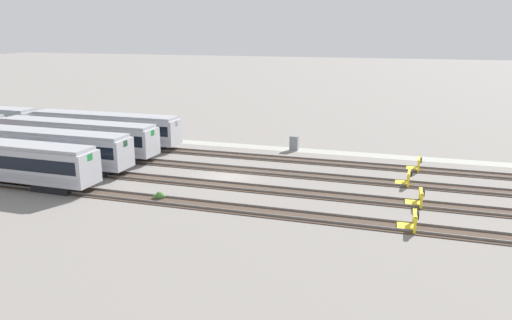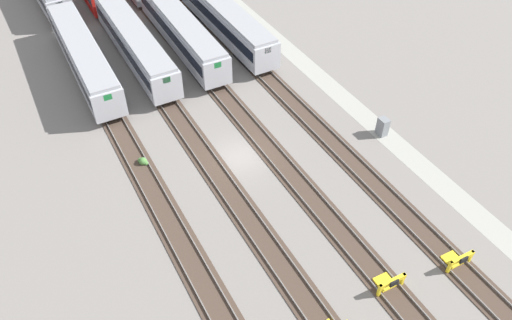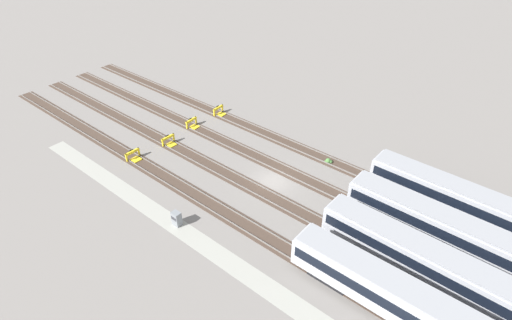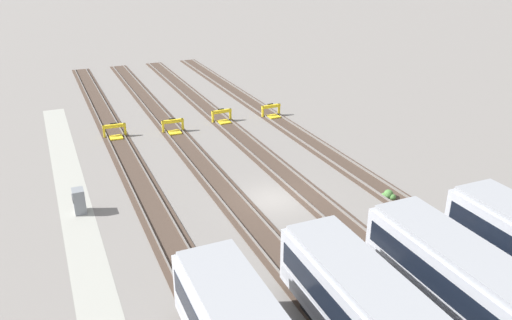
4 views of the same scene
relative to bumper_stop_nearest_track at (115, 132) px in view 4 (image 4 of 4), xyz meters
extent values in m
plane|color=gray|center=(16.11, 7.56, -0.51)|extent=(400.00, 400.00, 0.00)
cube|color=#9E9E93|center=(16.11, -4.53, -0.51)|extent=(54.00, 2.00, 0.01)
cube|color=#47382D|center=(16.11, 0.01, -0.48)|extent=(90.00, 2.23, 0.06)
cube|color=slate|center=(16.11, 0.73, -0.38)|extent=(90.00, 0.07, 0.15)
cube|color=slate|center=(16.11, -0.71, -0.38)|extent=(90.00, 0.07, 0.15)
cube|color=#47382D|center=(16.11, 5.05, -0.48)|extent=(90.00, 2.24, 0.06)
cube|color=slate|center=(16.11, 5.76, -0.38)|extent=(90.00, 0.07, 0.15)
cube|color=slate|center=(16.11, 4.33, -0.38)|extent=(90.00, 0.07, 0.15)
cube|color=#47382D|center=(16.11, 10.08, -0.48)|extent=(90.00, 2.24, 0.06)
cube|color=slate|center=(16.11, 10.80, -0.38)|extent=(90.00, 0.07, 0.15)
cube|color=slate|center=(16.11, 9.37, -0.38)|extent=(90.00, 0.07, 0.15)
cube|color=#47382D|center=(16.11, 15.12, -0.48)|extent=(90.00, 2.23, 0.06)
cube|color=slate|center=(16.11, 15.84, -0.38)|extent=(90.00, 0.07, 0.15)
cube|color=slate|center=(16.11, 14.40, -0.38)|extent=(90.00, 0.07, 0.15)
cube|color=#1E843D|center=(24.86, 0.00, 2.54)|extent=(0.08, 0.70, 0.56)
cube|color=#1E843D|center=(24.86, 10.11, 2.54)|extent=(0.08, 0.70, 0.56)
cube|color=black|center=(28.24, 10.08, -0.16)|extent=(3.61, 2.26, 0.70)
cube|color=#1E843D|center=(24.86, 15.29, 2.54)|extent=(0.09, 0.70, 0.56)
cube|color=black|center=(28.24, 15.24, -0.16)|extent=(3.63, 2.29, 0.70)
cube|color=#1E843D|center=(24.86, 5.21, 2.54)|extent=(0.09, 0.70, 0.56)
cube|color=black|center=(28.24, 5.15, -0.16)|extent=(3.64, 2.30, 0.70)
cube|color=yellow|center=(-0.21, 0.91, 0.06)|extent=(0.19, 0.19, 1.15)
cube|color=yellow|center=(-0.27, -0.89, 0.06)|extent=(0.19, 0.19, 1.15)
cube|color=yellow|center=(-0.24, 0.01, 0.49)|extent=(0.31, 2.01, 0.30)
cube|color=yellow|center=(0.31, -0.01, -0.42)|extent=(1.14, 1.12, 0.18)
cube|color=black|center=(-0.42, 0.01, 0.49)|extent=(0.14, 0.60, 0.44)
cube|color=yellow|center=(0.61, 5.94, 0.06)|extent=(0.19, 0.19, 1.15)
cube|color=yellow|center=(0.54, 4.15, 0.06)|extent=(0.19, 0.19, 1.15)
cube|color=yellow|center=(0.58, 5.05, 0.49)|extent=(0.32, 2.01, 0.30)
cube|color=yellow|center=(1.13, 5.02, -0.42)|extent=(1.14, 1.12, 0.18)
cube|color=black|center=(0.40, 5.05, 0.49)|extent=(0.14, 0.60, 0.44)
cube|color=yellow|center=(-0.41, 10.98, 0.06)|extent=(0.19, 0.19, 1.15)
cube|color=yellow|center=(-0.34, 9.18, 0.06)|extent=(0.19, 0.19, 1.15)
cube|color=yellow|center=(-0.38, 10.08, 0.49)|extent=(0.32, 2.01, 0.30)
cube|color=yellow|center=(0.17, 10.11, -0.42)|extent=(1.14, 1.13, 0.18)
cube|color=black|center=(-0.56, 10.07, 0.49)|extent=(0.15, 0.60, 0.44)
cube|color=yellow|center=(0.00, 16.02, 0.06)|extent=(0.19, 0.19, 1.15)
cube|color=yellow|center=(0.06, 14.22, 0.06)|extent=(0.19, 0.19, 1.15)
cube|color=yellow|center=(0.03, 15.12, 0.49)|extent=(0.30, 2.01, 0.30)
cube|color=yellow|center=(0.58, 15.14, -0.42)|extent=(1.13, 1.11, 0.18)
cube|color=black|center=(-0.15, 15.11, 0.49)|extent=(0.14, 0.60, 0.44)
cube|color=gray|center=(12.80, -4.27, 0.29)|extent=(0.90, 0.70, 1.60)
cube|color=#333338|center=(12.80, -4.63, 0.53)|extent=(0.70, 0.04, 0.36)
sphere|color=#4C7F3D|center=(19.08, 14.73, -0.23)|extent=(0.64, 0.64, 0.64)
sphere|color=#4C7F3D|center=(19.38, 14.85, -0.33)|extent=(0.44, 0.44, 0.44)
sphere|color=#4C7F3D|center=(18.86, 14.55, -0.37)|extent=(0.36, 0.36, 0.36)
camera|label=1|loc=(0.75, 47.77, 12.35)|focal=35.00mm
camera|label=2|loc=(-10.44, 20.75, 27.02)|focal=35.00mm
camera|label=3|loc=(37.51, -21.79, 28.45)|focal=28.00mm
camera|label=4|loc=(42.60, -5.34, 14.92)|focal=35.00mm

